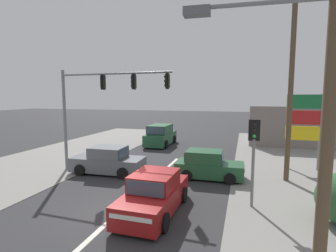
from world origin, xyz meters
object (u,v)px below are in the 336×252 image
object	(u,v)px
utility_pole_foreground_right	(323,83)
sedan_kerbside_parked	(108,161)
suv_crossing_left	(161,136)
traffic_signal_mast	(98,98)
sedan_oncoming_mid	(154,194)
pedestal_signal_right_kerb	(254,148)
utility_pole_midground_right	(292,72)
hatchback_oncoming_near	(208,166)
shopping_plaza_sign	(305,121)

from	to	relation	value
utility_pole_foreground_right	sedan_kerbside_parked	world-z (taller)	utility_pole_foreground_right
utility_pole_foreground_right	suv_crossing_left	size ratio (longest dim) A/B	1.92
traffic_signal_mast	sedan_kerbside_parked	world-z (taller)	traffic_signal_mast
utility_pole_foreground_right	suv_crossing_left	bearing A→B (deg)	117.50
sedan_oncoming_mid	suv_crossing_left	xyz separation A→B (m)	(-4.08, 13.38, 0.18)
utility_pole_foreground_right	sedan_kerbside_parked	xyz separation A→B (m)	(-8.99, 7.58, -4.02)
pedestal_signal_right_kerb	sedan_kerbside_parked	size ratio (longest dim) A/B	0.83
utility_pole_midground_right	suv_crossing_left	bearing A→B (deg)	140.57
hatchback_oncoming_near	shopping_plaza_sign	bearing A→B (deg)	31.92
traffic_signal_mast	pedestal_signal_right_kerb	distance (m)	8.97
utility_pole_midground_right	sedan_kerbside_parked	size ratio (longest dim) A/B	2.54
traffic_signal_mast	sedan_kerbside_parked	distance (m)	3.68
utility_pole_foreground_right	shopping_plaza_sign	xyz separation A→B (m)	(2.07, 11.57, -1.74)
utility_pole_midground_right	traffic_signal_mast	size ratio (longest dim) A/B	1.58
shopping_plaza_sign	sedan_kerbside_parked	bearing A→B (deg)	-160.18
shopping_plaza_sign	traffic_signal_mast	bearing A→B (deg)	-160.46
utility_pole_foreground_right	sedan_kerbside_parked	distance (m)	12.43
shopping_plaza_sign	sedan_oncoming_mid	size ratio (longest dim) A/B	1.08
sedan_oncoming_mid	sedan_kerbside_parked	size ratio (longest dim) A/B	0.99
traffic_signal_mast	suv_crossing_left	xyz separation A→B (m)	(0.69, 9.33, -3.47)
pedestal_signal_right_kerb	sedan_oncoming_mid	world-z (taller)	pedestal_signal_right_kerb
traffic_signal_mast	pedestal_signal_right_kerb	bearing A→B (deg)	-16.61
utility_pole_foreground_right	hatchback_oncoming_near	bearing A→B (deg)	111.49
suv_crossing_left	sedan_kerbside_parked	size ratio (longest dim) A/B	1.06
hatchback_oncoming_near	sedan_oncoming_mid	bearing A→B (deg)	-106.50
utility_pole_foreground_right	shopping_plaza_sign	distance (m)	11.88
suv_crossing_left	traffic_signal_mast	bearing A→B (deg)	-94.20
sedan_oncoming_mid	shopping_plaza_sign	bearing A→B (deg)	50.32
utility_pole_midground_right	sedan_oncoming_mid	distance (m)	9.24
utility_pole_midground_right	traffic_signal_mast	bearing A→B (deg)	-171.79
utility_pole_midground_right	sedan_oncoming_mid	world-z (taller)	utility_pole_midground_right
suv_crossing_left	sedan_oncoming_mid	bearing A→B (deg)	-73.06
shopping_plaza_sign	suv_crossing_left	xyz separation A→B (m)	(-10.82, 5.24, -2.10)
pedestal_signal_right_kerb	suv_crossing_left	xyz separation A→B (m)	(-7.71, 11.83, -1.53)
utility_pole_midground_right	suv_crossing_left	size ratio (longest dim) A/B	2.40
traffic_signal_mast	shopping_plaza_sign	bearing A→B (deg)	19.54
utility_pole_midground_right	hatchback_oncoming_near	bearing A→B (deg)	-170.09
shopping_plaza_sign	sedan_oncoming_mid	distance (m)	10.81
traffic_signal_mast	suv_crossing_left	bearing A→B (deg)	85.80
traffic_signal_mast	sedan_oncoming_mid	distance (m)	7.24
traffic_signal_mast	pedestal_signal_right_kerb	size ratio (longest dim) A/B	1.93
traffic_signal_mast	utility_pole_foreground_right	bearing A→B (deg)	-38.41
utility_pole_midground_right	sedan_oncoming_mid	bearing A→B (deg)	-134.71
pedestal_signal_right_kerb	shopping_plaza_sign	size ratio (longest dim) A/B	0.77
utility_pole_foreground_right	utility_pole_midground_right	bearing A→B (deg)	84.94
traffic_signal_mast	sedan_kerbside_parked	xyz separation A→B (m)	(0.45, 0.10, -3.65)
suv_crossing_left	shopping_plaza_sign	bearing A→B (deg)	-25.85
traffic_signal_mast	shopping_plaza_sign	xyz separation A→B (m)	(11.51, 4.08, -1.37)
utility_pole_midground_right	sedan_kerbside_parked	world-z (taller)	utility_pole_midground_right
utility_pole_midground_right	pedestal_signal_right_kerb	distance (m)	5.48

